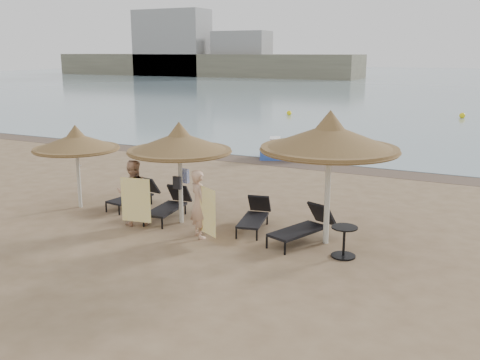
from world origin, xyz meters
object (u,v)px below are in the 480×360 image
object	(u,v)px
palapa_center	(179,143)
lounger_near_left	(170,204)
palapa_right	(330,138)
lounger_far_right	(305,226)
lounger_near_right	(255,215)
pedal_boat	(283,151)
palapa_left	(76,142)
person_right	(199,198)
person_left	(133,187)
side_table	(344,243)
lounger_far_left	(136,194)

from	to	relation	value
palapa_center	lounger_near_left	distance (m)	1.90
palapa_right	lounger_far_right	size ratio (longest dim) A/B	1.62
lounger_near_right	pedal_boat	world-z (taller)	pedal_boat
palapa_left	lounger_near_right	distance (m)	5.71
palapa_left	person_right	bearing A→B (deg)	-9.09
palapa_right	person_left	bearing A→B (deg)	-170.17
palapa_right	side_table	xyz separation A→B (m)	(0.63, -0.69, -2.22)
palapa_left	pedal_boat	bearing A→B (deg)	74.55
palapa_center	person_left	xyz separation A→B (m)	(-1.04, -0.70, -1.16)
palapa_center	lounger_near_left	xyz separation A→B (m)	(-0.53, 0.25, -1.81)
palapa_left	person_right	size ratio (longest dim) A/B	1.24
lounger_far_left	pedal_boat	xyz separation A→B (m)	(1.23, 8.70, -0.01)
lounger_far_left	lounger_far_right	bearing A→B (deg)	0.66
palapa_left	lounger_far_right	bearing A→B (deg)	1.33
lounger_near_right	lounger_far_right	world-z (taller)	lounger_far_right
palapa_left	lounger_near_right	xyz separation A→B (m)	(5.45, 0.53, -1.61)
lounger_far_right	person_left	bearing A→B (deg)	-149.56
person_left	lounger_far_left	bearing A→B (deg)	-84.84
palapa_left	person_left	world-z (taller)	palapa_left
side_table	person_left	world-z (taller)	person_left
lounger_near_left	side_table	world-z (taller)	lounger_near_left
pedal_boat	lounger_far_left	bearing A→B (deg)	-119.52
lounger_near_left	pedal_boat	bearing A→B (deg)	85.78
person_left	pedal_boat	bearing A→B (deg)	-121.24
palapa_left	person_left	size ratio (longest dim) A/B	1.22
lounger_near_right	side_table	size ratio (longest dim) A/B	2.54
palapa_center	lounger_near_right	distance (m)	2.73
palapa_left	lounger_far_right	size ratio (longest dim) A/B	1.24
lounger_near_right	pedal_boat	xyz separation A→B (m)	(-2.82, 9.00, -0.01)
lounger_far_left	palapa_center	bearing A→B (deg)	-12.33
lounger_far_right	side_table	distance (m)	1.27
palapa_right	lounger_near_left	distance (m)	5.01
lounger_near_left	person_left	distance (m)	1.26
palapa_center	side_table	world-z (taller)	palapa_center
person_right	side_table	bearing A→B (deg)	-136.67
palapa_left	palapa_right	world-z (taller)	palapa_right
palapa_right	palapa_left	bearing A→B (deg)	-178.01
person_left	person_right	xyz separation A→B (m)	(2.08, -0.11, -0.02)
person_right	pedal_boat	xyz separation A→B (m)	(-1.88, 10.25, -0.66)
palapa_right	lounger_far_left	world-z (taller)	palapa_right
lounger_far_left	lounger_near_left	distance (m)	1.62
palapa_left	pedal_boat	world-z (taller)	palapa_left
palapa_center	lounger_near_left	world-z (taller)	palapa_center
lounger_near_left	person_right	world-z (taller)	person_right
palapa_left	pedal_boat	size ratio (longest dim) A/B	1.10
lounger_far_left	lounger_near_right	world-z (taller)	lounger_far_left
person_left	pedal_boat	distance (m)	10.17
palapa_left	person_right	xyz separation A→B (m)	(4.51, -0.72, -0.96)
palapa_right	person_right	bearing A→B (deg)	-161.56
palapa_left	person_right	distance (m)	4.67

